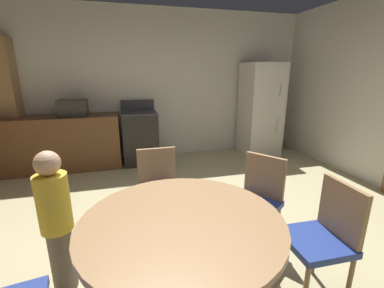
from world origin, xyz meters
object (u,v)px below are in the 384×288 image
at_px(refrigerator, 260,110).
at_px(dining_table, 182,242).
at_px(microwave, 73,108).
at_px(chair_northeast, 257,197).
at_px(chair_east, 324,234).
at_px(person_child, 56,219).
at_px(oven_range, 140,137).
at_px(chair_north, 159,187).

height_order(refrigerator, dining_table, refrigerator).
bearing_deg(microwave, chair_northeast, -54.26).
height_order(microwave, chair_east, microwave).
xyz_separation_m(dining_table, person_child, (-0.81, 0.51, -0.02)).
height_order(oven_range, chair_north, oven_range).
height_order(chair_north, chair_east, same).
distance_m(chair_north, chair_east, 1.46).
distance_m(oven_range, chair_east, 3.45).
bearing_deg(oven_range, refrigerator, -1.32).
distance_m(microwave, chair_east, 3.93).
relative_size(chair_north, chair_east, 1.00).
relative_size(oven_range, refrigerator, 0.62).
distance_m(refrigerator, person_child, 4.11).
height_order(chair_northeast, person_child, person_child).
height_order(microwave, person_child, microwave).
height_order(refrigerator, person_child, refrigerator).
relative_size(microwave, dining_table, 0.37).
bearing_deg(person_child, microwave, 128.12).
relative_size(microwave, chair_east, 0.51).
bearing_deg(chair_north, chair_east, 43.92).
xyz_separation_m(refrigerator, dining_table, (-2.29, -3.20, -0.28)).
distance_m(microwave, dining_table, 3.45).
xyz_separation_m(refrigerator, chair_east, (-1.28, -3.23, -0.38)).
bearing_deg(chair_north, microwave, -154.50).
xyz_separation_m(refrigerator, chair_north, (-2.30, -2.19, -0.38)).
relative_size(oven_range, chair_east, 1.26).
relative_size(refrigerator, chair_northeast, 2.02).
bearing_deg(refrigerator, chair_north, -136.44).
height_order(refrigerator, chair_north, refrigerator).
bearing_deg(chair_northeast, chair_north, -62.33).
relative_size(dining_table, chair_north, 1.39).
xyz_separation_m(microwave, chair_north, (1.08, -2.24, -0.53)).
distance_m(microwave, person_child, 2.79).
xyz_separation_m(microwave, chair_northeast, (1.92, -2.67, -0.53)).
distance_m(oven_range, chair_northeast, 2.81).
bearing_deg(refrigerator, person_child, -139.03).
xyz_separation_m(microwave, person_child, (0.28, -2.74, -0.45)).
xyz_separation_m(microwave, dining_table, (1.09, -3.25, -0.43)).
relative_size(refrigerator, person_child, 1.61).
relative_size(chair_north, person_child, 0.80).
height_order(refrigerator, chair_northeast, refrigerator).
xyz_separation_m(dining_table, chair_east, (1.01, -0.03, -0.10)).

